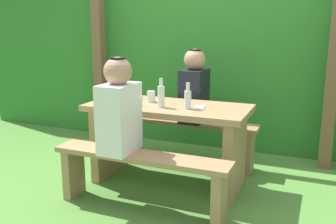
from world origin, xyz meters
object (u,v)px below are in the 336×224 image
object	(u,v)px
drinking_glass	(151,96)
cell_phone	(200,107)
bench_far	(189,133)
bottle_right	(161,95)
person_black_coat	(194,89)
person_white_shirt	(119,109)
picnic_table	(168,130)
bottle_left	(188,98)
bench_near	(140,170)

from	to	relation	value
drinking_glass	cell_phone	world-z (taller)	drinking_glass
bench_far	bottle_right	xyz separation A→B (m)	(-0.02, -0.65, 0.50)
person_black_coat	bottle_right	world-z (taller)	person_black_coat
cell_phone	person_white_shirt	bearing A→B (deg)	-146.01
picnic_table	bottle_left	bearing A→B (deg)	-20.05
bench_far	person_black_coat	xyz separation A→B (m)	(0.05, -0.00, 0.46)
bottle_right	cell_phone	distance (m)	0.34
picnic_table	person_white_shirt	size ratio (longest dim) A/B	1.95
bench_near	bench_far	distance (m)	1.09
bench_near	bottle_left	xyz separation A→B (m)	(0.21, 0.47, 0.49)
person_white_shirt	bottle_left	distance (m)	0.60
picnic_table	cell_phone	world-z (taller)	cell_phone
bench_near	person_black_coat	size ratio (longest dim) A/B	1.95
bottle_left	bottle_right	size ratio (longest dim) A/B	0.89
picnic_table	bench_far	bearing A→B (deg)	90.00
drinking_glass	cell_phone	bearing A→B (deg)	-8.61
bench_far	cell_phone	bearing A→B (deg)	-62.00
cell_phone	bench_far	bearing A→B (deg)	103.51
picnic_table	cell_phone	distance (m)	0.38
bottle_right	cell_phone	xyz separation A→B (m)	(0.31, 0.09, -0.10)
bottle_right	cell_phone	bearing A→B (deg)	16.47
bench_near	bottle_left	size ratio (longest dim) A/B	6.45
picnic_table	cell_phone	xyz separation A→B (m)	(0.30, -0.01, 0.23)
person_black_coat	drinking_glass	world-z (taller)	person_black_coat
picnic_table	person_white_shirt	distance (m)	0.64
bottle_left	cell_phone	size ratio (longest dim) A/B	1.55
picnic_table	bottle_left	size ratio (longest dim) A/B	6.45
person_white_shirt	person_black_coat	world-z (taller)	same
person_white_shirt	person_black_coat	distance (m)	1.11
bench_near	person_white_shirt	xyz separation A→B (m)	(-0.17, 0.00, 0.46)
person_black_coat	bottle_left	world-z (taller)	person_black_coat
bench_far	bench_near	bearing A→B (deg)	-90.00
person_black_coat	drinking_glass	distance (m)	0.54
bench_far	person_white_shirt	xyz separation A→B (m)	(-0.17, -1.09, 0.46)
cell_phone	bench_near	bearing A→B (deg)	-133.66
person_black_coat	bottle_right	xyz separation A→B (m)	(-0.07, -0.65, 0.04)
person_black_coat	bottle_left	distance (m)	0.64
bottle_left	person_white_shirt	bearing A→B (deg)	-129.16
picnic_table	bench_near	bearing A→B (deg)	-90.00
drinking_glass	bench_near	bearing A→B (deg)	-72.64
bench_near	bottle_left	world-z (taller)	bottle_left
bench_near	drinking_glass	distance (m)	0.78
picnic_table	bottle_left	xyz separation A→B (m)	(0.21, -0.08, 0.32)
bench_near	person_black_coat	xyz separation A→B (m)	(0.05, 1.09, 0.46)
bench_near	bench_far	xyz separation A→B (m)	(0.00, 1.09, 0.00)
picnic_table	bench_near	size ratio (longest dim) A/B	1.00
bottle_left	bottle_right	distance (m)	0.23
person_black_coat	bottle_right	size ratio (longest dim) A/B	2.94
person_white_shirt	cell_phone	distance (m)	0.71
picnic_table	bench_far	xyz separation A→B (m)	(0.00, 0.54, -0.17)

